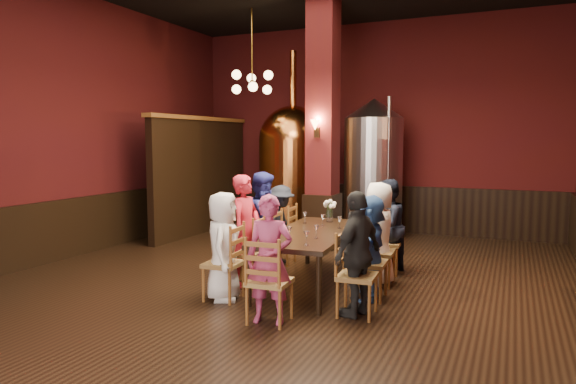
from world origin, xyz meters
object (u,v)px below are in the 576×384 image
at_px(person_0, 223,246).
at_px(person_1, 246,230).
at_px(steel_vessel, 373,169).
at_px(rose_vase, 330,207).
at_px(dining_table, 312,236).
at_px(person_2, 264,223).
at_px(copper_kettle, 293,168).

height_order(person_0, person_1, person_1).
xyz_separation_m(steel_vessel, rose_vase, (0.05, -2.79, -0.43)).
height_order(dining_table, person_0, person_0).
relative_size(person_1, rose_vase, 4.43).
bearing_deg(dining_table, steel_vessel, 88.00).
bearing_deg(person_1, dining_table, -62.44).
bearing_deg(steel_vessel, person_2, -102.78).
bearing_deg(person_1, steel_vessel, -7.46).
height_order(dining_table, copper_kettle, copper_kettle).
bearing_deg(dining_table, rose_vase, 89.81).
distance_m(steel_vessel, rose_vase, 2.83).
bearing_deg(rose_vase, steel_vessel, 91.07).
height_order(person_1, rose_vase, person_1).
xyz_separation_m(person_2, rose_vase, (0.82, 0.58, 0.21)).
relative_size(person_0, copper_kettle, 0.35).
xyz_separation_m(person_1, person_2, (-0.04, 0.66, -0.00)).
xyz_separation_m(person_0, person_1, (-0.04, 0.67, 0.08)).
relative_size(dining_table, person_2, 1.61).
distance_m(dining_table, steel_vessel, 3.72).
height_order(person_2, copper_kettle, copper_kettle).
xyz_separation_m(dining_table, rose_vase, (-0.05, 0.86, 0.29)).
xyz_separation_m(dining_table, steel_vessel, (-0.10, 3.65, 0.72)).
bearing_deg(dining_table, copper_kettle, 113.45).
height_order(person_0, person_2, person_2).
distance_m(person_1, steel_vessel, 4.15).
bearing_deg(copper_kettle, person_0, -77.24).
bearing_deg(person_2, person_1, 174.10).
distance_m(copper_kettle, rose_vase, 3.29).
relative_size(person_1, copper_kettle, 0.40).
relative_size(person_2, steel_vessel, 0.54).
distance_m(person_2, rose_vase, 1.03).
bearing_deg(person_2, person_0, 174.10).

